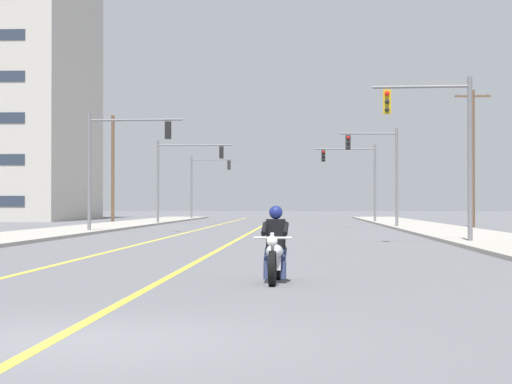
% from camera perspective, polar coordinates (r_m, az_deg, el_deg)
% --- Properties ---
extents(ground_plane, '(400.00, 400.00, 0.00)m').
position_cam_1_polar(ground_plane, '(10.86, -10.29, -8.57)').
color(ground_plane, '#5B5B60').
extents(lane_stripe_center, '(0.16, 100.00, 0.01)m').
position_cam_1_polar(lane_stripe_center, '(55.57, -0.08, -2.25)').
color(lane_stripe_center, yellow).
rests_on(lane_stripe_center, ground).
extents(lane_stripe_left, '(0.16, 100.00, 0.01)m').
position_cam_1_polar(lane_stripe_left, '(55.83, -3.47, -2.24)').
color(lane_stripe_left, yellow).
rests_on(lane_stripe_left, ground).
extents(sidewalk_kerb_right, '(4.40, 110.00, 0.14)m').
position_cam_1_polar(sidewalk_kerb_right, '(51.07, 11.27, -2.29)').
color(sidewalk_kerb_right, '#9E998E').
rests_on(sidewalk_kerb_right, ground).
extents(sidewalk_kerb_left, '(4.40, 110.00, 0.14)m').
position_cam_1_polar(sidewalk_kerb_left, '(52.00, -11.11, -2.26)').
color(sidewalk_kerb_left, '#9E998E').
rests_on(sidewalk_kerb_left, ground).
extents(motorcycle_with_rider, '(0.70, 2.19, 1.46)m').
position_cam_1_polar(motorcycle_with_rider, '(18.47, 1.12, -3.51)').
color(motorcycle_with_rider, black).
rests_on(motorcycle_with_rider, ground).
extents(traffic_signal_near_right, '(3.66, 0.41, 6.20)m').
position_cam_1_polar(traffic_signal_near_right, '(36.77, 10.84, 3.25)').
color(traffic_signal_near_right, slate).
rests_on(traffic_signal_near_right, ground).
extents(traffic_signal_near_left, '(4.97, 0.44, 6.20)m').
position_cam_1_polar(traffic_signal_near_left, '(51.04, -8.18, 2.23)').
color(traffic_signal_near_left, slate).
rests_on(traffic_signal_near_left, ground).
extents(traffic_signal_mid_right, '(3.63, 0.49, 6.20)m').
position_cam_1_polar(traffic_signal_mid_right, '(60.68, 7.30, 1.68)').
color(traffic_signal_mid_right, slate).
rests_on(traffic_signal_mid_right, ground).
extents(traffic_signal_mid_left, '(5.65, 0.37, 6.20)m').
position_cam_1_polar(traffic_signal_mid_left, '(72.24, -4.47, 1.39)').
color(traffic_signal_mid_left, slate).
rests_on(traffic_signal_mid_left, ground).
extents(traffic_signal_far_right, '(4.87, 0.39, 6.20)m').
position_cam_1_polar(traffic_signal_far_right, '(77.22, 5.94, 1.22)').
color(traffic_signal_far_right, slate).
rests_on(traffic_signal_far_right, ground).
extents(traffic_signal_far_left, '(4.45, 0.41, 6.20)m').
position_cam_1_polar(traffic_signal_far_left, '(95.47, -3.05, 0.84)').
color(traffic_signal_far_left, slate).
rests_on(traffic_signal_far_left, ground).
extents(utility_pole_right_far, '(2.30, 0.26, 8.87)m').
position_cam_1_polar(utility_pole_right_far, '(64.44, 12.56, 2.12)').
color(utility_pole_right_far, brown).
rests_on(utility_pole_right_far, ground).
extents(utility_pole_left_far, '(1.87, 0.26, 8.52)m').
position_cam_1_polar(utility_pole_left_far, '(77.93, -8.37, 1.46)').
color(utility_pole_left_far, brown).
rests_on(utility_pole_left_far, ground).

